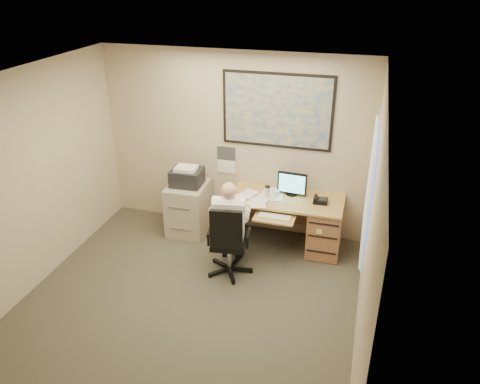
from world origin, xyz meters
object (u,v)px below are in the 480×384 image
(filing_cabinet, at_px, (188,203))
(person, at_px, (230,228))
(desk, at_px, (309,220))
(office_chair, at_px, (228,254))

(filing_cabinet, xyz_separation_m, person, (0.91, -0.84, 0.19))
(filing_cabinet, bearing_deg, person, -44.50)
(desk, height_order, office_chair, desk)
(office_chair, relative_size, person, 0.80)
(office_chair, bearing_deg, filing_cabinet, 126.57)
(filing_cabinet, relative_size, person, 0.83)
(filing_cabinet, bearing_deg, desk, -1.07)
(desk, distance_m, filing_cabinet, 1.83)
(office_chair, distance_m, person, 0.35)
(filing_cabinet, distance_m, office_chair, 1.30)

